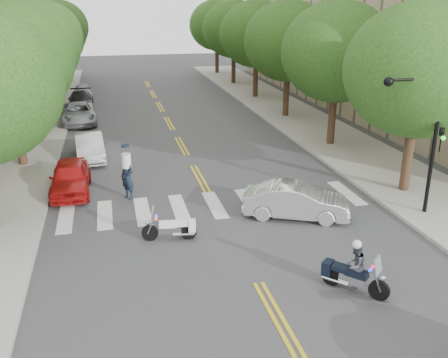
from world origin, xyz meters
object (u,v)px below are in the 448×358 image
object	(u,v)px
motorcycle_police	(353,268)
convertible	(296,201)
officer_standing	(127,177)
motorcycle_parked	(174,228)

from	to	relation	value
motorcycle_police	convertible	world-z (taller)	motorcycle_police
motorcycle_police	officer_standing	world-z (taller)	officer_standing
motorcycle_police	officer_standing	bearing A→B (deg)	-97.85
motorcycle_police	convertible	bearing A→B (deg)	-135.07
officer_standing	convertible	world-z (taller)	officer_standing
motorcycle_police	convertible	xyz separation A→B (m)	(0.31, 5.56, -0.07)
motorcycle_police	officer_standing	size ratio (longest dim) A/B	0.87
motorcycle_police	motorcycle_parked	bearing A→B (deg)	-86.30
officer_standing	convertible	xyz separation A→B (m)	(6.52, -3.64, -0.30)
officer_standing	motorcycle_police	bearing A→B (deg)	-2.76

